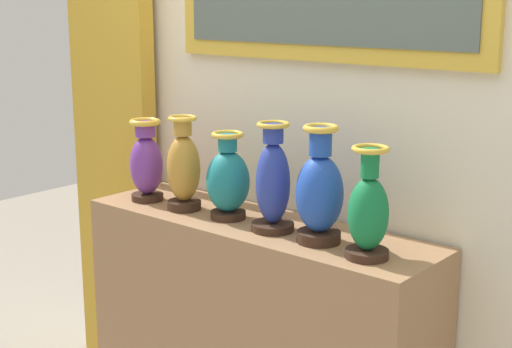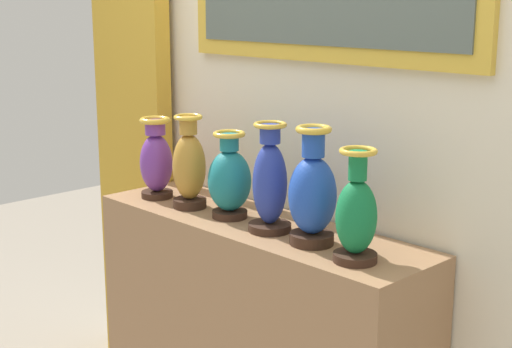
{
  "view_description": "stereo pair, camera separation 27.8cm",
  "coord_description": "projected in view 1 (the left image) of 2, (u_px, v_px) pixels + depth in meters",
  "views": [
    {
      "loc": [
        1.75,
        -2.07,
        1.81
      ],
      "look_at": [
        0.0,
        0.0,
        1.18
      ],
      "focal_mm": 53.12,
      "sensor_mm": 36.0,
      "label": 1
    },
    {
      "loc": [
        1.96,
        -1.88,
        1.81
      ],
      "look_at": [
        0.0,
        0.0,
        1.18
      ],
      "focal_mm": 53.12,
      "sensor_mm": 36.0,
      "label": 2
    }
  ],
  "objects": [
    {
      "name": "display_shelf",
      "position": [
        256.0,
        344.0,
        2.94
      ],
      "size": [
        1.45,
        0.41,
        0.99
      ],
      "primitive_type": "cube",
      "color": "#99704C",
      "rests_on": "ground_plane"
    },
    {
      "name": "back_wall",
      "position": [
        301.0,
        116.0,
        2.93
      ],
      "size": [
        2.68,
        0.14,
        2.66
      ],
      "color": "beige",
      "rests_on": "ground_plane"
    },
    {
      "name": "curtain_gold",
      "position": [
        115.0,
        159.0,
        3.54
      ],
      "size": [
        0.5,
        0.08,
        2.14
      ],
      "primitive_type": "cube",
      "color": "gold",
      "rests_on": "ground_plane"
    },
    {
      "name": "vase_violet",
      "position": [
        146.0,
        163.0,
        3.1
      ],
      "size": [
        0.14,
        0.14,
        0.34
      ],
      "color": "#382319",
      "rests_on": "display_shelf"
    },
    {
      "name": "vase_ochre",
      "position": [
        184.0,
        168.0,
        2.96
      ],
      "size": [
        0.13,
        0.13,
        0.37
      ],
      "color": "#382319",
      "rests_on": "display_shelf"
    },
    {
      "name": "vase_teal",
      "position": [
        228.0,
        180.0,
        2.84
      ],
      "size": [
        0.16,
        0.16,
        0.33
      ],
      "color": "#382319",
      "rests_on": "display_shelf"
    },
    {
      "name": "vase_cobalt",
      "position": [
        273.0,
        183.0,
        2.69
      ],
      "size": [
        0.15,
        0.15,
        0.39
      ],
      "color": "#382319",
      "rests_on": "display_shelf"
    },
    {
      "name": "vase_sapphire",
      "position": [
        320.0,
        193.0,
        2.56
      ],
      "size": [
        0.16,
        0.16,
        0.41
      ],
      "color": "#382319",
      "rests_on": "display_shelf"
    },
    {
      "name": "vase_emerald",
      "position": [
        368.0,
        212.0,
        2.4
      ],
      "size": [
        0.14,
        0.14,
        0.37
      ],
      "color": "#382319",
      "rests_on": "display_shelf"
    }
  ]
}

